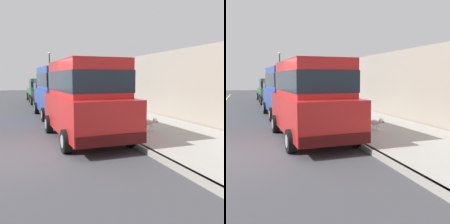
# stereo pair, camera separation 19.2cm
# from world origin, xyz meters

# --- Properties ---
(ground_plane) EXTENTS (80.00, 80.00, 0.00)m
(ground_plane) POSITION_xyz_m (0.00, 0.00, 0.00)
(ground_plane) COLOR #424247
(curb) EXTENTS (0.16, 64.00, 0.14)m
(curb) POSITION_xyz_m (3.20, 0.00, 0.07)
(curb) COLOR gray
(curb) RESTS_ON ground
(sidewalk) EXTENTS (3.60, 64.00, 0.14)m
(sidewalk) POSITION_xyz_m (5.00, 0.00, 0.07)
(sidewalk) COLOR #A8A59E
(sidewalk) RESTS_ON ground
(car_red_van) EXTENTS (2.24, 4.95, 2.52)m
(car_red_van) POSITION_xyz_m (2.10, 1.23, 1.39)
(car_red_van) COLOR red
(car_red_van) RESTS_ON ground
(car_blue_van) EXTENTS (2.25, 4.96, 2.52)m
(car_blue_van) POSITION_xyz_m (2.12, 6.97, 1.39)
(car_blue_van) COLOR #28479E
(car_blue_van) RESTS_ON ground
(car_black_hatchback) EXTENTS (2.00, 3.83, 1.88)m
(car_black_hatchback) POSITION_xyz_m (2.12, 12.49, 0.98)
(car_black_hatchback) COLOR black
(car_black_hatchback) RESTS_ON ground
(car_green_sedan) EXTENTS (2.10, 4.63, 1.92)m
(car_green_sedan) POSITION_xyz_m (2.13, 17.48, 0.98)
(car_green_sedan) COLOR #23663D
(car_green_sedan) RESTS_ON ground
(dog_white) EXTENTS (0.34, 0.73, 0.49)m
(dog_white) POSITION_xyz_m (4.42, 1.17, 0.43)
(dog_white) COLOR white
(dog_white) RESTS_ON sidewalk
(street_lamp) EXTENTS (0.36, 0.36, 4.42)m
(street_lamp) POSITION_xyz_m (3.55, 21.73, 2.91)
(street_lamp) COLOR #2D2D33
(street_lamp) RESTS_ON sidewalk
(building_facade) EXTENTS (0.50, 20.00, 3.24)m
(building_facade) POSITION_xyz_m (7.10, 4.82, 1.62)
(building_facade) COLOR #9E9384
(building_facade) RESTS_ON ground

